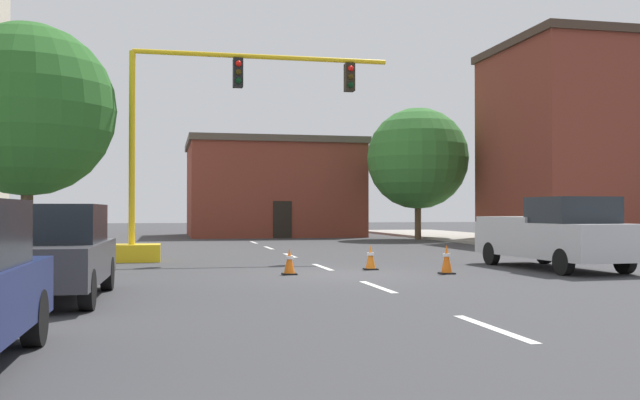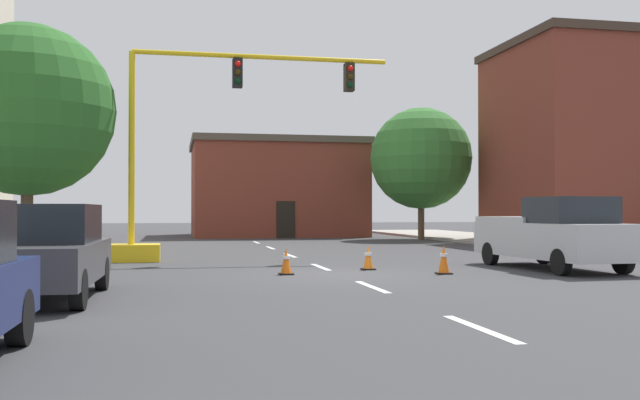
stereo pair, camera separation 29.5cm
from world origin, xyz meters
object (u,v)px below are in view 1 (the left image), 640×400
object	(u,v)px
traffic_signal_gantry	(171,191)
sedan_dark_gray_near_left	(52,251)
traffic_cone_roadside_b	(447,259)
traffic_cone_roadside_c	(371,258)
tree_right_far	(418,158)
traffic_cone_roadside_a	(289,262)
tree_left_near	(28,110)
pickup_truck_silver	(554,234)

from	to	relation	value
traffic_signal_gantry	sedan_dark_gray_near_left	distance (m)	10.24
traffic_cone_roadside_b	traffic_cone_roadside_c	distance (m)	2.28
tree_right_far	traffic_signal_gantry	bearing A→B (deg)	-132.87
tree_right_far	traffic_cone_roadside_a	world-z (taller)	tree_right_far
sedan_dark_gray_near_left	traffic_cone_roadside_c	xyz separation A→B (m)	(7.54, 5.26, -0.56)
traffic_cone_roadside_c	traffic_cone_roadside_b	bearing A→B (deg)	-47.67
tree_left_near	traffic_cone_roadside_b	size ratio (longest dim) A/B	9.65
traffic_signal_gantry	pickup_truck_silver	xyz separation A→B (m)	(10.41, -5.55, -1.29)
tree_right_far	sedan_dark_gray_near_left	size ratio (longest dim) A/B	1.64
tree_right_far	sedan_dark_gray_near_left	bearing A→B (deg)	-122.81
tree_right_far	tree_left_near	xyz separation A→B (m)	(-18.11, -15.25, 0.12)
traffic_signal_gantry	traffic_cone_roadside_a	xyz separation A→B (m)	(2.93, -5.70, -1.93)
sedan_dark_gray_near_left	tree_right_far	bearing A→B (deg)	57.19
pickup_truck_silver	traffic_signal_gantry	bearing A→B (deg)	151.93
pickup_truck_silver	traffic_cone_roadside_a	distance (m)	7.51
sedan_dark_gray_near_left	traffic_cone_roadside_b	world-z (taller)	sedan_dark_gray_near_left
tree_left_near	traffic_signal_gantry	bearing A→B (deg)	4.88
traffic_signal_gantry	tree_left_near	xyz separation A→B (m)	(-4.30, -0.37, 2.45)
tree_left_near	pickup_truck_silver	world-z (taller)	tree_left_near
traffic_cone_roadside_b	traffic_cone_roadside_c	size ratio (longest dim) A/B	1.13
tree_right_far	traffic_cone_roadside_a	size ratio (longest dim) A/B	10.99
traffic_cone_roadside_a	traffic_cone_roadside_c	world-z (taller)	traffic_cone_roadside_a
tree_left_near	traffic_cone_roadside_c	world-z (taller)	tree_left_near
traffic_signal_gantry	tree_right_far	xyz separation A→B (m)	(13.82, 14.88, 2.33)
tree_right_far	tree_left_near	bearing A→B (deg)	-139.91
tree_left_near	traffic_cone_roadside_a	size ratio (longest dim) A/B	10.85
tree_left_near	traffic_cone_roadside_a	xyz separation A→B (m)	(7.22, -5.33, -4.38)
tree_right_far	tree_left_near	size ratio (longest dim) A/B	1.01
tree_left_near	pickup_truck_silver	xyz separation A→B (m)	(14.71, -5.19, -3.74)
traffic_cone_roadside_b	traffic_cone_roadside_a	bearing A→B (deg)	170.80
pickup_truck_silver	sedan_dark_gray_near_left	world-z (taller)	pickup_truck_silver
traffic_cone_roadside_b	traffic_signal_gantry	bearing A→B (deg)	137.43
pickup_truck_silver	traffic_cone_roadside_c	size ratio (longest dim) A/B	8.12
traffic_signal_gantry	pickup_truck_silver	bearing A→B (deg)	-28.07
traffic_cone_roadside_b	traffic_cone_roadside_c	world-z (taller)	traffic_cone_roadside_b
tree_right_far	tree_left_near	world-z (taller)	tree_right_far
tree_right_far	traffic_cone_roadside_b	xyz separation A→B (m)	(-6.91, -21.22, -4.22)
tree_left_near	sedan_dark_gray_near_left	world-z (taller)	tree_left_near
traffic_signal_gantry	traffic_cone_roadside_c	bearing A→B (deg)	-40.93
sedan_dark_gray_near_left	traffic_signal_gantry	bearing A→B (deg)	77.66
tree_right_far	sedan_dark_gray_near_left	distance (m)	29.73
tree_right_far	traffic_cone_roadside_c	xyz separation A→B (m)	(-8.45, -19.54, -4.26)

